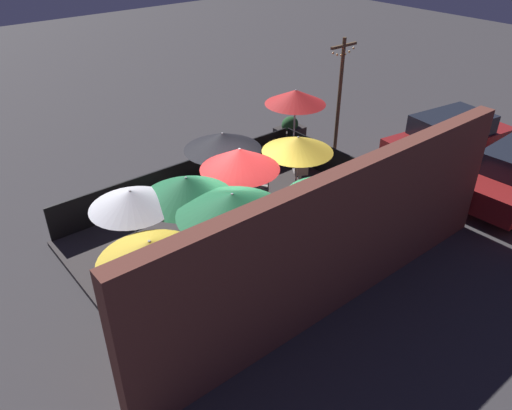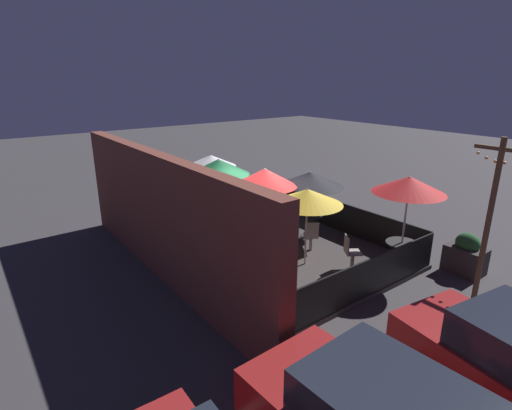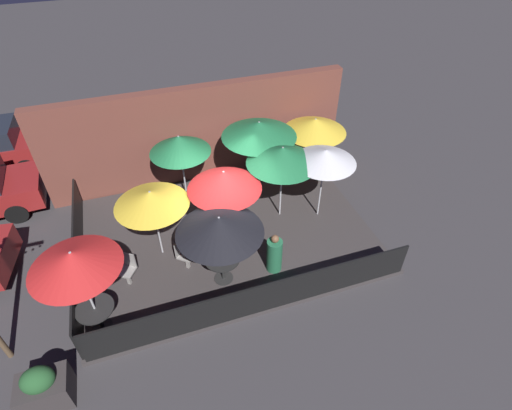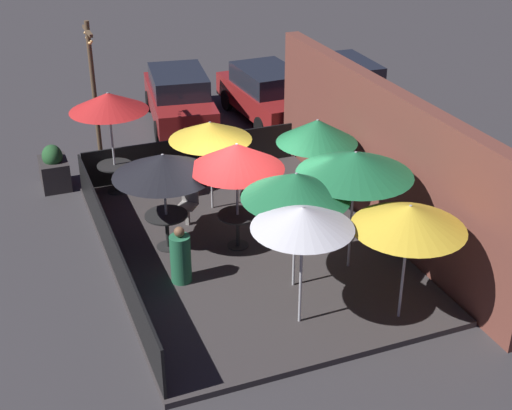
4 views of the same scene
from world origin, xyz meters
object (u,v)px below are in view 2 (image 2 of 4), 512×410
Objects in this scene: patio_chair_0 at (351,251)px; patio_umbrella_6 at (211,161)px; patio_umbrella_5 at (219,167)px; patio_chair_1 at (311,235)px; patio_umbrella_1 at (409,185)px; patron_0 at (283,210)px; patio_umbrella_7 at (158,166)px; patio_chair_2 at (229,235)px; dining_table_2 at (264,224)px; light_post at (490,215)px; patio_umbrella_0 at (310,179)px; dining_table_1 at (401,248)px; planter_box at (465,255)px; patio_umbrella_4 at (308,197)px; patio_umbrella_8 at (185,169)px; patio_umbrella_2 at (265,177)px; patio_umbrella_3 at (216,198)px; dining_table_0 at (309,218)px.

patio_umbrella_6 is at bearing 132.05° from patio_chair_0.
patio_umbrella_5 is 2.57× the size of patio_chair_1.
patio_umbrella_1 is 2.11× the size of patron_0.
patio_chair_2 is (-3.24, -0.65, -1.54)m from patio_umbrella_7.
patron_0 is (0.85, -1.47, -0.07)m from dining_table_2.
patio_umbrella_5 is at bearing 138.47° from patio_chair_0.
light_post is (-7.25, -2.35, -0.10)m from patio_umbrella_5.
patio_chair_1 is (-4.20, -0.79, -1.59)m from patio_umbrella_6.
patio_chair_2 is at bearing 75.94° from patio_umbrella_0.
dining_table_1 is 4.76m from patio_chair_2.
patron_0 reaches higher than dining_table_1.
patio_umbrella_6 is 0.60× the size of light_post.
planter_box is (-4.73, -4.36, -0.12)m from patio_chair_2.
patio_umbrella_4 is at bearing -179.11° from patio_umbrella_6.
patio_umbrella_1 is 4.31m from dining_table_2.
dining_table_1 is (-3.02, -0.47, -1.32)m from patio_umbrella_0.
planter_box is at bearing -156.17° from patio_umbrella_6.
patio_umbrella_6 reaches higher than dining_table_1.
patio_umbrella_8 is at bearing 128.16° from patio_umbrella_6.
patio_umbrella_0 is 0.55× the size of light_post.
patio_chair_2 is (0.15, 1.19, -1.57)m from patio_umbrella_2.
patio_chair_0 is at bearing -138.36° from patio_chair_1.
dining_table_2 is 0.22× the size of light_post.
patio_umbrella_3 reaches higher than patron_0.
patron_0 is at bearing -102.19° from patio_umbrella_8.
patio_umbrella_2 is 1.96× the size of patron_0.
patio_umbrella_1 reaches higher than patio_umbrella_5.
patio_umbrella_2 is at bearing -164.73° from patio_umbrella_5.
patio_umbrella_1 is 1.18× the size of patio_umbrella_4.
dining_table_1 is (-1.67, -1.89, -1.35)m from patio_umbrella_4.
patio_umbrella_7 is 3.65m from patio_chair_2.
patio_umbrella_8 is 2.97× the size of dining_table_1.
patio_umbrella_6 is 1.80m from patio_umbrella_7.
light_post is (-4.15, -1.19, 1.52)m from patio_chair_1.
patio_umbrella_6 is 3.01m from patron_0.
patio_chair_0 is at bearing 22.93° from light_post.
dining_table_1 is 4.38m from patron_0.
patio_umbrella_4 is 4.50m from planter_box.
patio_umbrella_7 is 2.68× the size of dining_table_1.
dining_table_2 is at bearing -1.33° from patio_umbrella_4.
patio_umbrella_7 is at bearing -3.96° from patio_umbrella_3.
patio_umbrella_0 is 2.38× the size of dining_table_0.
patio_umbrella_8 is (2.30, -0.34, 0.25)m from patio_umbrella_3.
dining_table_2 is at bearing 138.19° from patio_chair_0.
dining_table_1 is (-6.38, -1.97, -1.53)m from patio_umbrella_6.
patio_chair_0 is 0.78× the size of patron_0.
patio_umbrella_6 is 3.97m from dining_table_0.
patron_0 reaches higher than patio_chair_0.
patio_umbrella_4 is 4.72m from patio_umbrella_6.
light_post is at bearing -33.42° from patio_chair_0.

